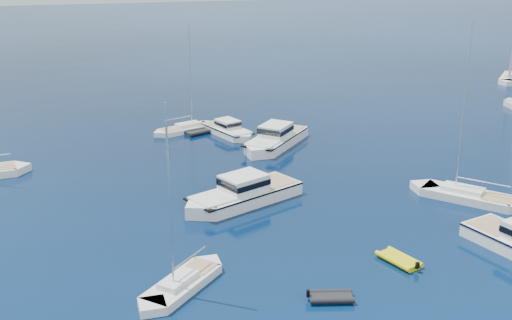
{
  "coord_description": "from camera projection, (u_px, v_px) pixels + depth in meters",
  "views": [
    {
      "loc": [
        -18.85,
        -31.78,
        22.05
      ],
      "look_at": [
        -4.83,
        24.9,
        2.2
      ],
      "focal_mm": 46.86,
      "sensor_mm": 36.0,
      "label": 1
    }
  ],
  "objects": [
    {
      "name": "tender_grey_near",
      "position": [
        331.0,
        300.0,
        42.32
      ],
      "size": [
        3.25,
        2.27,
        0.95
      ],
      "primitive_type": null,
      "rotation": [
        0.0,
        0.0,
        4.5
      ],
      "color": "black",
      "rests_on": "ground"
    },
    {
      "name": "sailboat_centre",
      "position": [
        186.0,
        131.0,
        78.41
      ],
      "size": [
        9.02,
        5.5,
        12.97
      ],
      "primitive_type": null,
      "rotation": [
        0.0,
        0.0,
        5.11
      ],
      "color": "silver",
      "rests_on": "ground"
    },
    {
      "name": "motor_cruiser_centre",
      "position": [
        242.0,
        203.0,
        57.6
      ],
      "size": [
        12.6,
        8.7,
        3.2
      ],
      "primitive_type": null,
      "rotation": [
        0.0,
        0.0,
        2.02
      ],
      "color": "silver",
      "rests_on": "ground"
    },
    {
      "name": "sailboat_fore",
      "position": [
        182.0,
        288.0,
        43.73
      ],
      "size": [
        7.82,
        8.16,
        13.19
      ],
      "primitive_type": null,
      "rotation": [
        0.0,
        0.0,
        2.39
      ],
      "color": "silver",
      "rests_on": "ground"
    },
    {
      "name": "sailboat_sails_far",
      "position": [
        511.0,
        80.0,
        105.7
      ],
      "size": [
        9.21,
        10.11,
        15.99
      ],
      "primitive_type": null,
      "rotation": [
        0.0,
        0.0,
        2.44
      ],
      "color": "white",
      "rests_on": "ground"
    },
    {
      "name": "tender_yellow",
      "position": [
        399.0,
        263.0,
        47.17
      ],
      "size": [
        2.97,
        3.86,
        0.95
      ],
      "primitive_type": null,
      "rotation": [
        0.0,
        0.0,
        0.36
      ],
      "color": "#CEC70C",
      "rests_on": "ground"
    },
    {
      "name": "tender_grey_far",
      "position": [
        199.0,
        134.0,
        77.52
      ],
      "size": [
        3.84,
        3.11,
        0.95
      ],
      "primitive_type": null,
      "rotation": [
        0.0,
        0.0,
        2.0
      ],
      "color": "black",
      "rests_on": "ground"
    },
    {
      "name": "motor_cruiser_distant",
      "position": [
        275.0,
        146.0,
        73.03
      ],
      "size": [
        10.37,
        11.33,
        3.09
      ],
      "primitive_type": null,
      "rotation": [
        0.0,
        0.0,
        2.44
      ],
      "color": "white",
      "rests_on": "ground"
    },
    {
      "name": "motor_cruiser_horizon",
      "position": [
        229.0,
        135.0,
        77.03
      ],
      "size": [
        5.76,
        9.06,
        2.28
      ],
      "primitive_type": null,
      "rotation": [
        0.0,
        0.0,
        3.53
      ],
      "color": "white",
      "rests_on": "ground"
    },
    {
      "name": "ground",
      "position": [
        431.0,
        316.0,
        40.59
      ],
      "size": [
        400.0,
        400.0,
        0.0
      ],
      "primitive_type": "plane",
      "color": "navy",
      "rests_on": "ground"
    },
    {
      "name": "sailboat_mid_r",
      "position": [
        467.0,
        200.0,
        58.27
      ],
      "size": [
        9.57,
        9.93,
        16.09
      ],
      "primitive_type": null,
      "rotation": [
        0.0,
        0.0,
        0.75
      ],
      "color": "silver",
      "rests_on": "ground"
    }
  ]
}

